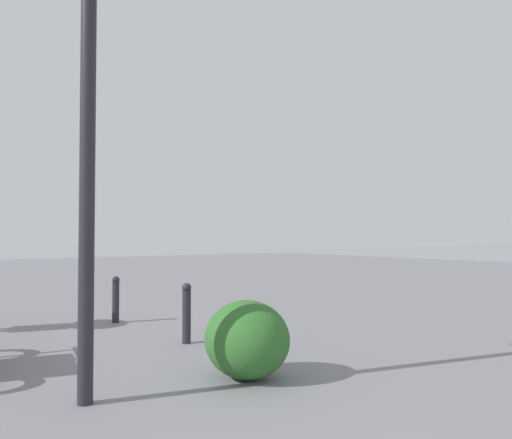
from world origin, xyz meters
TOP-DOWN VIEW (x-y plane):
  - lamppost at (5.08, 0.97)m, footprint 0.98×0.28m
  - bollard_near at (6.91, -1.00)m, footprint 0.13×0.13m
  - bollard_mid at (9.17, -0.82)m, footprint 0.13×0.13m
  - shrub_low at (4.93, -0.67)m, footprint 0.97×0.87m

SIDE VIEW (x-z plane):
  - shrub_low at x=4.93m, z-range 0.00..0.82m
  - bollard_mid at x=9.17m, z-range 0.02..0.82m
  - bollard_near at x=6.91m, z-range 0.02..0.86m
  - lamppost at x=5.08m, z-range 0.70..5.16m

